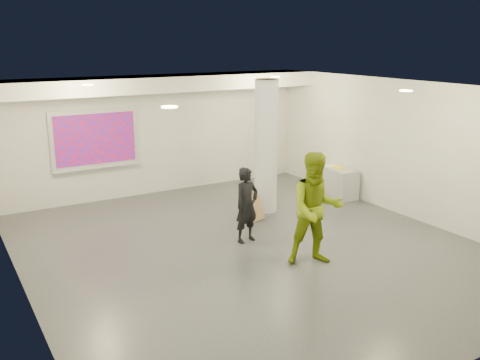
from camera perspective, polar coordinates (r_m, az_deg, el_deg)
floor at (r=10.21m, az=1.15°, el=-7.29°), size 8.00×9.00×0.01m
ceiling at (r=9.50m, az=1.24°, el=9.72°), size 8.00×9.00×0.01m
wall_back at (r=13.70m, az=-8.77°, el=4.81°), size 8.00×0.01×3.00m
wall_front at (r=6.55m, az=22.53°, el=-7.40°), size 8.00×0.01×3.00m
wall_left at (r=8.44m, az=-22.63°, el=-2.51°), size 0.01×9.00×3.00m
wall_right at (r=12.28m, az=17.32°, el=3.15°), size 0.01×9.00×3.00m
soffit_band at (r=13.02m, az=-8.08°, el=10.19°), size 8.00×1.10×0.36m
downlight_nw at (r=10.94m, az=-15.95°, el=9.74°), size 0.22×0.22×0.02m
downlight_ne at (r=12.78m, az=3.79°, el=10.93°), size 0.22×0.22×0.02m
downlight_sw at (r=7.16m, az=-7.54°, el=7.74°), size 0.22×0.22×0.02m
downlight_se at (r=9.75m, az=17.28°, el=9.08°), size 0.22×0.22×0.02m
column at (r=12.01m, az=2.78°, el=3.57°), size 0.52×0.52×3.00m
projection_screen at (r=13.15m, az=-15.19°, el=4.17°), size 2.10×0.13×1.42m
credenza at (r=13.69m, az=10.21°, el=-0.14°), size 0.63×1.28×0.72m
papers_stack at (r=13.66m, az=9.92°, el=1.46°), size 0.32×0.37×0.02m
postit_pad at (r=13.54m, az=10.43°, el=1.34°), size 0.28×0.34×0.03m
cardboard_back at (r=12.07m, az=0.84°, el=-2.31°), size 0.56×0.35×0.57m
cardboard_front at (r=11.63m, az=1.56°, el=-3.12°), size 0.54×0.37×0.52m
woman at (r=10.32m, az=0.72°, el=-2.69°), size 0.60×0.45×1.48m
man at (r=9.35m, az=8.13°, el=-3.08°), size 1.18×1.07×1.99m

